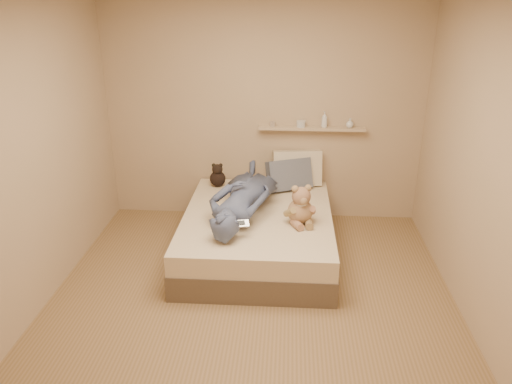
# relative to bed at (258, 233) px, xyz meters

# --- Properties ---
(room) EXTENTS (3.80, 3.80, 3.80)m
(room) POSITION_rel_bed_xyz_m (0.00, -0.93, 1.08)
(room) COLOR olive
(room) RESTS_ON ground
(bed) EXTENTS (1.50, 1.90, 0.45)m
(bed) POSITION_rel_bed_xyz_m (0.00, 0.00, 0.00)
(bed) COLOR brown
(bed) RESTS_ON floor
(game_console) EXTENTS (0.17, 0.11, 0.06)m
(game_console) POSITION_rel_bed_xyz_m (-0.13, -0.54, 0.37)
(game_console) COLOR silver
(game_console) RESTS_ON bed
(teddy_bear) EXTENTS (0.32, 0.33, 0.41)m
(teddy_bear) POSITION_rel_bed_xyz_m (0.42, -0.20, 0.39)
(teddy_bear) COLOR #A77B5B
(teddy_bear) RESTS_ON bed
(dark_plush) EXTENTS (0.18, 0.18, 0.28)m
(dark_plush) POSITION_rel_bed_xyz_m (-0.51, 0.72, 0.35)
(dark_plush) COLOR black
(dark_plush) RESTS_ON bed
(pillow_cream) EXTENTS (0.58, 0.31, 0.42)m
(pillow_cream) POSITION_rel_bed_xyz_m (0.40, 0.83, 0.43)
(pillow_cream) COLOR beige
(pillow_cream) RESTS_ON bed
(pillow_grey) EXTENTS (0.55, 0.42, 0.37)m
(pillow_grey) POSITION_rel_bed_xyz_m (0.31, 0.69, 0.40)
(pillow_grey) COLOR slate
(pillow_grey) RESTS_ON bed
(person) EXTENTS (0.87, 1.63, 0.37)m
(person) POSITION_rel_bed_xyz_m (-0.14, 0.03, 0.41)
(person) COLOR #4B5676
(person) RESTS_ON bed
(wall_shelf) EXTENTS (1.20, 0.12, 0.03)m
(wall_shelf) POSITION_rel_bed_xyz_m (0.55, 0.91, 0.88)
(wall_shelf) COLOR tan
(wall_shelf) RESTS_ON wall_back
(shelf_bottles) EXTENTS (0.94, 0.10, 0.18)m
(shelf_bottles) POSITION_rel_bed_xyz_m (0.65, 0.91, 0.95)
(shelf_bottles) COLOR #AC9F93
(shelf_bottles) RESTS_ON wall_shelf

